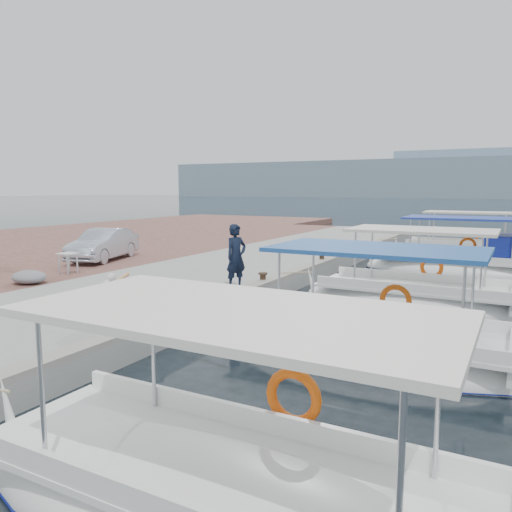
# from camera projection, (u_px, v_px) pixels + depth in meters

# --- Properties ---
(ground) EXTENTS (400.00, 400.00, 0.00)m
(ground) POSITION_uv_depth(u_px,v_px,m) (249.00, 311.00, 13.66)
(ground) COLOR black
(ground) RESTS_ON ground
(concrete_quay) EXTENTS (6.00, 40.00, 0.50)m
(concrete_quay) POSITION_uv_depth(u_px,v_px,m) (244.00, 269.00, 19.40)
(concrete_quay) COLOR gray
(concrete_quay) RESTS_ON ground
(quay_curb) EXTENTS (0.44, 40.00, 0.12)m
(quay_curb) POSITION_uv_depth(u_px,v_px,m) (310.00, 266.00, 18.06)
(quay_curb) COLOR gray
(quay_curb) RESTS_ON concrete_quay
(cobblestone_strip) EXTENTS (4.00, 40.00, 0.50)m
(cobblestone_strip) POSITION_uv_depth(u_px,v_px,m) (144.00, 260.00, 21.74)
(cobblestone_strip) COLOR brown
(cobblestone_strip) RESTS_ON ground
(fishing_caique_b) EXTENTS (6.62, 2.41, 2.83)m
(fishing_caique_b) POSITION_uv_depth(u_px,v_px,m) (366.00, 353.00, 9.84)
(fishing_caique_b) COLOR white
(fishing_caique_b) RESTS_ON ground
(fishing_caique_c) EXTENTS (6.52, 2.39, 2.83)m
(fishing_caique_c) POSITION_uv_depth(u_px,v_px,m) (413.00, 302.00, 14.22)
(fishing_caique_c) COLOR white
(fishing_caique_c) RESTS_ON ground
(fishing_caique_d) EXTENTS (7.27, 2.57, 2.83)m
(fishing_caique_d) POSITION_uv_depth(u_px,v_px,m) (458.00, 268.00, 19.86)
(fishing_caique_d) COLOR white
(fishing_caique_d) RESTS_ON ground
(fishing_caique_e) EXTENTS (6.71, 2.02, 2.83)m
(fishing_caique_e) POSITION_uv_depth(u_px,v_px,m) (462.00, 254.00, 24.61)
(fishing_caique_e) COLOR white
(fishing_caique_e) RESTS_ON ground
(mooring_bollards) EXTENTS (0.28, 20.28, 0.33)m
(mooring_bollards) POSITION_uv_depth(u_px,v_px,m) (263.00, 277.00, 15.04)
(mooring_bollards) COLOR black
(mooring_bollards) RESTS_ON concrete_quay
(pelican) EXTENTS (0.54, 1.35, 1.05)m
(pelican) POSITION_uv_depth(u_px,v_px,m) (102.00, 299.00, 10.46)
(pelican) COLOR tan
(pelican) RESTS_ON concrete_quay
(fisherman) EXTENTS (0.66, 0.79, 1.86)m
(fisherman) POSITION_uv_depth(u_px,v_px,m) (236.00, 257.00, 14.05)
(fisherman) COLOR black
(fisherman) RESTS_ON concrete_quay
(parked_car) EXTENTS (2.33, 4.01, 1.25)m
(parked_car) POSITION_uv_depth(u_px,v_px,m) (103.00, 245.00, 19.92)
(parked_car) COLOR silver
(parked_car) RESTS_ON cobblestone_strip
(tarp_bundle) EXTENTS (1.10, 0.90, 0.40)m
(tarp_bundle) POSITION_uv_depth(u_px,v_px,m) (29.00, 277.00, 15.01)
(tarp_bundle) COLOR gray
(tarp_bundle) RESTS_ON cobblestone_strip
(folding_table) EXTENTS (0.55, 0.55, 0.73)m
(folding_table) POSITION_uv_depth(u_px,v_px,m) (68.00, 259.00, 16.52)
(folding_table) COLOR silver
(folding_table) RESTS_ON cobblestone_strip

